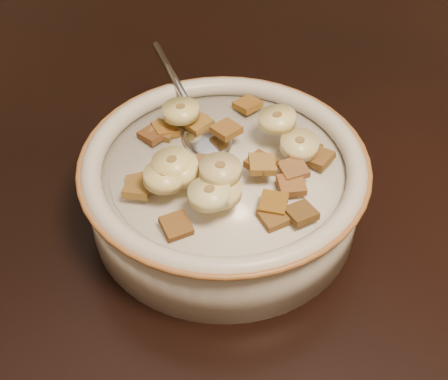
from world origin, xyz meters
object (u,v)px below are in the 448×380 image
Objects in this scene: table at (189,124)px; cereal_bowl at (224,193)px; chair at (393,118)px; spoon at (207,139)px.

table is 0.16m from cereal_bowl.
spoon is (0.03, -0.61, 0.39)m from chair.
spoon is at bearing -90.30° from chair.
table is 0.62m from chair.
table is 0.14m from spoon.
chair is at bearing -146.02° from spoon.
spoon is at bearing 148.80° from cereal_bowl.
table is 26.18× the size of spoon.
chair is at bearing 83.26° from table.
spoon is at bearing -44.31° from table.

